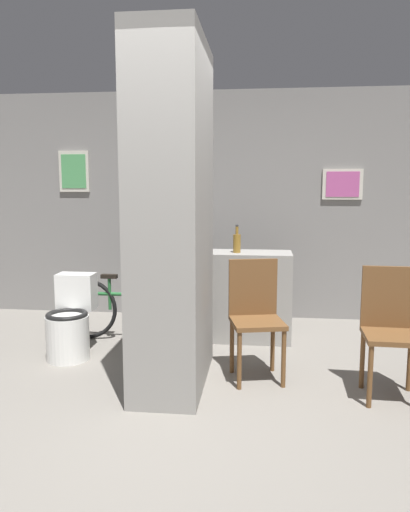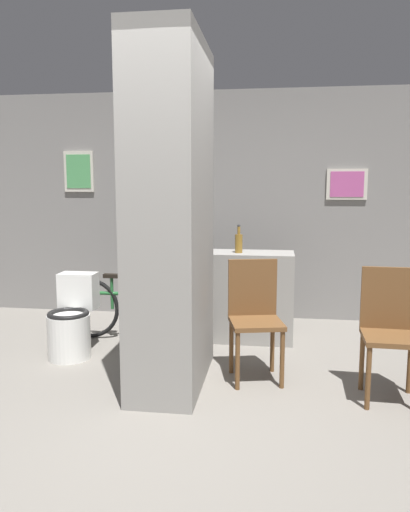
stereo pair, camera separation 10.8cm
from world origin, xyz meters
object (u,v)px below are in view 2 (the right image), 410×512
toilet (72,322)px  chair_near_pillar (255,313)px  chair_by_doorway (390,327)px  bottle_tall (239,242)px  bicycle (136,308)px

toilet → chair_near_pillar: (1.66, -0.27, 0.22)m
chair_by_doorway → chair_near_pillar: bearing=168.0°
chair_by_doorway → bottle_tall: bearing=137.1°
bottle_tall → toilet: bearing=-155.3°
chair_by_doorway → bottle_tall: size_ratio=3.37×
chair_by_doorway → bicycle: (-2.20, 1.06, -0.21)m
chair_near_pillar → bottle_tall: size_ratio=3.37×
chair_by_doorway → bottle_tall: (-1.19, 1.19, 0.46)m
chair_by_doorway → bicycle: bearing=156.5°
chair_near_pillar → bottle_tall: (-0.20, 0.94, 0.46)m
toilet → bottle_tall: 1.74m
bicycle → toilet: bearing=-129.5°
toilet → bicycle: (0.44, 0.54, 0.01)m
toilet → chair_by_doorway: size_ratio=0.77×
chair_near_pillar → chair_by_doorway: 1.02m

